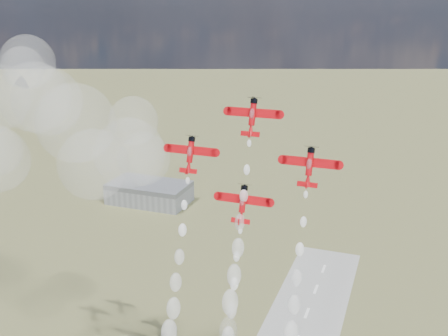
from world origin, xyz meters
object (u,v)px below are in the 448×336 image
plane_lead (252,116)px  hangar (149,193)px  plane_left (190,154)px  plane_right (309,166)px  plane_slot (243,203)px

plane_lead → hangar: bearing=126.0°
plane_lead → plane_left: 18.18m
hangar → plane_right: 224.58m
plane_slot → plane_right: bearing=12.7°
plane_slot → hangar: bearing=124.9°
plane_lead → plane_slot: plane_lead is taller
plane_right → plane_slot: bearing=-167.3°
plane_lead → plane_left: plane_lead is taller
hangar → plane_lead: size_ratio=3.82×
plane_left → hangar: bearing=121.8°
hangar → plane_right: size_ratio=3.82×
plane_lead → plane_right: bearing=-12.7°
plane_left → plane_slot: (14.89, -3.37, -9.87)m
plane_right → plane_slot: (-14.89, -3.37, -9.87)m
plane_left → plane_slot: 18.18m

